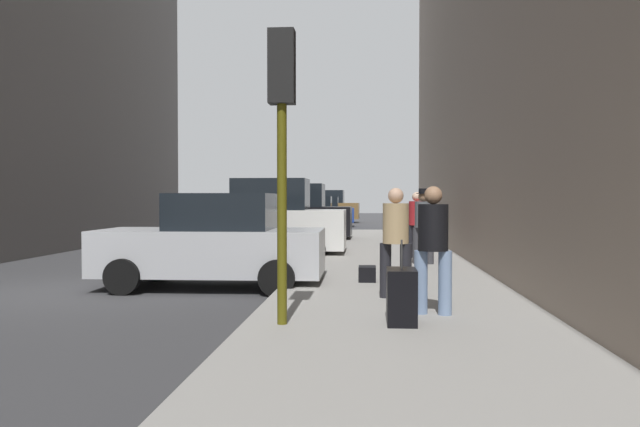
# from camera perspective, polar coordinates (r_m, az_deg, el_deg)

# --- Properties ---
(ground_plane) EXTENTS (120.00, 120.00, 0.00)m
(ground_plane) POSITION_cam_1_polar(r_m,az_deg,el_deg) (12.19, -22.88, -6.71)
(ground_plane) COLOR #38383A
(sidewalk) EXTENTS (4.00, 40.00, 0.15)m
(sidewalk) POSITION_cam_1_polar(r_m,az_deg,el_deg) (10.85, 6.80, -7.21)
(sidewalk) COLOR gray
(sidewalk) RESTS_ON ground_plane
(parked_silver_sedan) EXTENTS (4.22, 2.10, 1.79)m
(parked_silver_sedan) POSITION_cam_1_polar(r_m,az_deg,el_deg) (11.94, -9.68, -2.69)
(parked_silver_sedan) COLOR #B7BABF
(parked_silver_sedan) RESTS_ON ground_plane
(parked_white_van) EXTENTS (4.60, 2.07, 2.25)m
(parked_white_van) POSITION_cam_1_polar(r_m,az_deg,el_deg) (17.79, -4.96, -0.74)
(parked_white_van) COLOR silver
(parked_white_van) RESTS_ON ground_plane
(parked_black_suv) EXTENTS (4.62, 2.11, 2.25)m
(parked_black_suv) POSITION_cam_1_polar(r_m,az_deg,el_deg) (24.04, -2.50, -0.18)
(parked_black_suv) COLOR black
(parked_black_suv) RESTS_ON ground_plane
(parked_gray_coupe) EXTENTS (4.23, 2.11, 1.79)m
(parked_gray_coupe) POSITION_cam_1_polar(r_m,az_deg,el_deg) (30.48, -1.02, -0.18)
(parked_gray_coupe) COLOR slate
(parked_gray_coupe) RESTS_ON ground_plane
(parked_blue_sedan) EXTENTS (4.23, 2.12, 1.79)m
(parked_blue_sedan) POSITION_cam_1_polar(r_m,az_deg,el_deg) (37.20, -0.03, 0.10)
(parked_blue_sedan) COLOR navy
(parked_blue_sedan) RESTS_ON ground_plane
(parked_bronze_suv) EXTENTS (4.65, 2.16, 2.25)m
(parked_bronze_suv) POSITION_cam_1_polar(r_m,az_deg,el_deg) (43.28, 0.60, 0.53)
(parked_bronze_suv) COLOR brown
(parked_bronze_suv) RESTS_ON ground_plane
(fire_hydrant) EXTENTS (0.42, 0.22, 0.70)m
(fire_hydrant) POSITION_cam_1_polar(r_m,az_deg,el_deg) (18.64, 1.04, -2.28)
(fire_hydrant) COLOR red
(fire_hydrant) RESTS_ON sidewalk
(traffic_light) EXTENTS (0.32, 0.32, 3.60)m
(traffic_light) POSITION_cam_1_polar(r_m,az_deg,el_deg) (7.72, -3.50, 9.28)
(traffic_light) COLOR #514C0F
(traffic_light) RESTS_ON sidewalk
(pedestrian_in_jeans) EXTENTS (0.53, 0.47, 1.71)m
(pedestrian_in_jeans) POSITION_cam_1_polar(r_m,az_deg,el_deg) (8.44, 10.30, -2.66)
(pedestrian_in_jeans) COLOR #728CB2
(pedestrian_in_jeans) RESTS_ON sidewalk
(pedestrian_in_red_jacket) EXTENTS (0.51, 0.42, 1.71)m
(pedestrian_in_red_jacket) POSITION_cam_1_polar(r_m,az_deg,el_deg) (16.36, 8.82, -0.69)
(pedestrian_in_red_jacket) COLOR black
(pedestrian_in_red_jacket) RESTS_ON sidewalk
(pedestrian_in_tan_coat) EXTENTS (0.53, 0.49, 1.71)m
(pedestrian_in_tan_coat) POSITION_cam_1_polar(r_m,az_deg,el_deg) (9.71, 6.93, -2.11)
(pedestrian_in_tan_coat) COLOR black
(pedestrian_in_tan_coat) RESTS_ON sidewalk
(pedestrian_with_beanie) EXTENTS (0.53, 0.49, 1.78)m
(pedestrian_with_beanie) POSITION_cam_1_polar(r_m,az_deg,el_deg) (14.89, 9.43, -0.77)
(pedestrian_with_beanie) COLOR #333338
(pedestrian_with_beanie) RESTS_ON sidewalk
(rolling_suitcase) EXTENTS (0.36, 0.56, 1.04)m
(rolling_suitcase) POSITION_cam_1_polar(r_m,az_deg,el_deg) (7.79, 7.46, -7.53)
(rolling_suitcase) COLOR black
(rolling_suitcase) RESTS_ON sidewalk
(duffel_bag) EXTENTS (0.32, 0.44, 0.28)m
(duffel_bag) POSITION_cam_1_polar(r_m,az_deg,el_deg) (11.69, 4.34, -5.52)
(duffel_bag) COLOR black
(duffel_bag) RESTS_ON sidewalk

